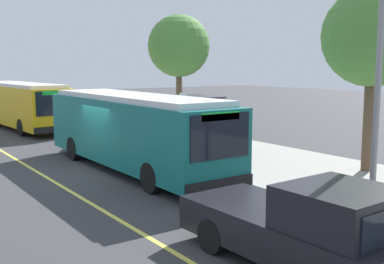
{
  "coord_description": "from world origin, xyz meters",
  "views": [
    {
      "loc": [
        16.64,
        -7.5,
        4.02
      ],
      "look_at": [
        3.66,
        1.64,
        1.79
      ],
      "focal_mm": 44.01,
      "sensor_mm": 36.0,
      "label": 1
    }
  ],
  "objects": [
    {
      "name": "sidewalk_curb",
      "position": [
        0.0,
        6.0,
        0.07
      ],
      "size": [
        44.0,
        6.4,
        0.15
      ],
      "primitive_type": "cube",
      "color": "gray",
      "rests_on": "ground_plane"
    },
    {
      "name": "bus_shelter",
      "position": [
        -1.76,
        5.62,
        1.92
      ],
      "size": [
        2.9,
        1.6,
        2.48
      ],
      "color": "#333338",
      "rests_on": "sidewalk_curb"
    },
    {
      "name": "pedestrian_commuter",
      "position": [
        -0.65,
        4.11,
        1.12
      ],
      "size": [
        0.24,
        0.4,
        1.69
      ],
      "color": "#282D47",
      "rests_on": "sidewalk_curb"
    },
    {
      "name": "lane_stripe_center",
      "position": [
        0.0,
        -2.2,
        0.0
      ],
      "size": [
        36.0,
        0.14,
        0.01
      ],
      "primitive_type": "cube",
      "color": "#E0D64C",
      "rests_on": "ground_plane"
    },
    {
      "name": "transit_bus_second",
      "position": [
        -14.77,
        0.95,
        1.62
      ],
      "size": [
        11.81,
        3.2,
        2.95
      ],
      "color": "gold",
      "rests_on": "ground_plane"
    },
    {
      "name": "pickup_truck",
      "position": [
        10.76,
        -0.58,
        0.86
      ],
      "size": [
        5.46,
        2.16,
        1.85
      ],
      "color": "black",
      "rests_on": "ground_plane"
    },
    {
      "name": "street_tree_upstreet",
      "position": [
        6.3,
        7.74,
        5.06
      ],
      "size": [
        3.64,
        3.64,
        6.76
      ],
      "color": "brown",
      "rests_on": "sidewalk_curb"
    },
    {
      "name": "waiting_bench",
      "position": [
        -1.81,
        5.58,
        0.63
      ],
      "size": [
        1.6,
        0.48,
        0.95
      ],
      "color": "brown",
      "rests_on": "sidewalk_curb"
    },
    {
      "name": "utility_pole",
      "position": [
        9.6,
        3.21,
        3.35
      ],
      "size": [
        0.16,
        0.16,
        6.4
      ],
      "primitive_type": "cylinder",
      "color": "gray",
      "rests_on": "sidewalk_curb"
    },
    {
      "name": "ground_plane",
      "position": [
        0.0,
        0.0,
        0.0
      ],
      "size": [
        120.0,
        120.0,
        0.0
      ],
      "primitive_type": "plane",
      "color": "#38383A"
    },
    {
      "name": "transit_bus_main",
      "position": [
        0.61,
        1.01,
        1.62
      ],
      "size": [
        10.87,
        2.63,
        2.95
      ],
      "color": "#146B66",
      "rests_on": "ground_plane"
    },
    {
      "name": "route_sign_post",
      "position": [
        0.7,
        3.3,
        1.96
      ],
      "size": [
        0.44,
        0.08,
        2.8
      ],
      "color": "#333338",
      "rests_on": "sidewalk_curb"
    },
    {
      "name": "street_tree_near_shelter",
      "position": [
        -7.34,
        8.42,
        5.21
      ],
      "size": [
        3.75,
        3.75,
        6.96
      ],
      "color": "brown",
      "rests_on": "sidewalk_curb"
    }
  ]
}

